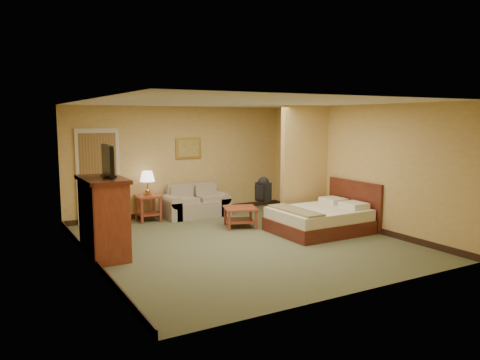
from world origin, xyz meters
TOP-DOWN VIEW (x-y plane):
  - floor at (0.00, 0.00)m, footprint 6.00×6.00m
  - ceiling at (0.00, 0.00)m, footprint 6.00×6.00m
  - back_wall at (0.00, 3.00)m, footprint 5.50×0.02m
  - left_wall at (-2.75, 0.00)m, footprint 0.02×6.00m
  - right_wall at (2.75, 0.00)m, footprint 0.02×6.00m
  - partition at (2.15, 0.93)m, footprint 1.20×0.15m
  - door at (-1.95, 2.96)m, footprint 0.94×0.16m
  - baseboard at (0.00, 2.99)m, footprint 5.50×0.02m
  - loveseat at (0.21, 2.57)m, footprint 1.52×0.71m
  - side_table at (-0.94, 2.65)m, footprint 0.54×0.54m
  - table_lamp at (-0.94, 2.65)m, footprint 0.33×0.33m
  - coffee_table at (0.58, 1.09)m, footprint 0.85×0.85m
  - wall_picture at (0.21, 2.97)m, footprint 0.65×0.04m
  - dresser at (-2.48, 0.33)m, footprint 0.66×1.26m
  - tv at (-2.38, 0.33)m, footprint 0.25×0.87m
  - bed at (1.83, -0.10)m, footprint 1.90×1.55m
  - backpack at (1.23, 1.19)m, footprint 0.28×0.36m

SIDE VIEW (x-z plane):
  - floor at x=0.00m, z-range 0.00..0.00m
  - baseboard at x=0.00m, z-range 0.00..0.12m
  - loveseat at x=0.21m, z-range -0.13..0.64m
  - bed at x=1.83m, z-range -0.23..0.78m
  - coffee_table at x=0.58m, z-range 0.09..0.52m
  - side_table at x=-0.94m, z-range 0.09..0.68m
  - dresser at x=-2.48m, z-range 0.01..1.35m
  - backpack at x=1.23m, z-range 0.51..1.05m
  - table_lamp at x=-0.94m, z-range 0.73..1.28m
  - door at x=-1.95m, z-range -0.02..2.08m
  - back_wall at x=0.00m, z-range 0.00..2.60m
  - left_wall at x=-2.75m, z-range 0.00..2.60m
  - right_wall at x=2.75m, z-range 0.00..2.60m
  - partition at x=2.15m, z-range 0.00..2.60m
  - tv at x=-2.38m, z-range 1.33..1.86m
  - wall_picture at x=0.21m, z-range 1.35..1.85m
  - ceiling at x=0.00m, z-range 2.60..2.60m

